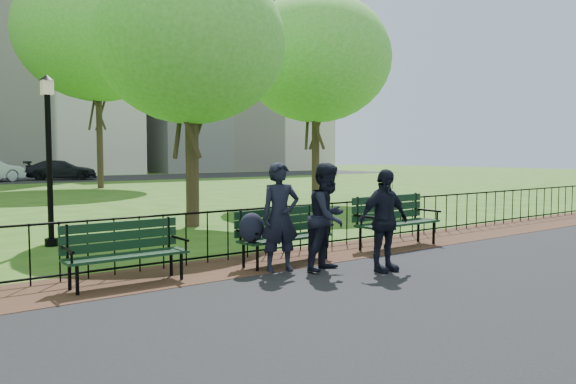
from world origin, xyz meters
TOP-DOWN VIEW (x-y plane):
  - ground at (0.00, 0.00)m, footprint 120.00×120.00m
  - asphalt_path at (0.00, -3.40)m, footprint 60.00×9.20m
  - dirt_strip at (0.00, 1.50)m, footprint 60.00×1.60m
  - iron_fence at (0.00, 2.00)m, footprint 24.06×0.06m
  - apartment_east at (26.00, 48.00)m, footprint 20.00×15.00m
  - park_bench_main at (-0.34, 1.15)m, footprint 1.96×0.71m
  - park_bench_left_a at (-2.68, 1.37)m, footprint 1.73×0.54m
  - park_bench_right_a at (2.78, 1.26)m, footprint 1.99×0.65m
  - lamppost at (-2.65, 5.50)m, footprint 0.31×0.31m
  - tree_near_e at (1.05, 6.54)m, footprint 4.79×4.79m
  - tree_mid_e at (7.70, 9.66)m, footprint 5.51×5.51m
  - tree_far_e at (4.36, 23.69)m, footprint 8.47×8.47m
  - person_left at (-0.39, 0.74)m, footprint 0.71×0.56m
  - person_mid at (0.26, 0.34)m, footprint 0.93×0.69m
  - person_right at (0.91, -0.24)m, footprint 0.97×0.45m
  - sedan_dark at (5.18, 34.43)m, footprint 5.04×3.44m

SIDE VIEW (x-z plane):
  - ground at x=0.00m, z-range 0.00..0.00m
  - asphalt_path at x=0.00m, z-range 0.00..0.01m
  - dirt_strip at x=0.00m, z-range 0.01..0.02m
  - iron_fence at x=0.00m, z-range 0.00..1.00m
  - park_bench_left_a at x=-2.68m, z-range 0.07..1.05m
  - park_bench_main at x=-0.34m, z-range 0.13..1.15m
  - park_bench_right_a at x=2.78m, z-range 0.08..1.20m
  - sedan_dark at x=5.18m, z-range 0.01..1.37m
  - person_right at x=0.91m, z-range 0.01..1.63m
  - person_mid at x=0.26m, z-range 0.01..1.72m
  - person_left at x=-0.39m, z-range 0.01..1.73m
  - lamppost at x=-2.65m, z-range 0.15..3.58m
  - tree_near_e at x=1.05m, z-range 1.29..7.96m
  - tree_mid_e at x=7.70m, z-range 1.49..9.16m
  - tree_far_e at x=4.36m, z-range 2.30..14.11m
  - apartment_east at x=26.00m, z-range 0.00..24.00m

